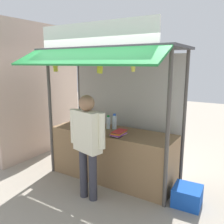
% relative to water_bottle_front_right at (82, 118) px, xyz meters
% --- Properties ---
extents(ground_plane, '(20.00, 20.00, 0.00)m').
position_rel_water_bottle_front_right_xyz_m(ground_plane, '(0.81, -0.14, -1.04)').
color(ground_plane, '#9E9384').
extents(stall_counter, '(2.30, 0.75, 0.92)m').
position_rel_water_bottle_front_right_xyz_m(stall_counter, '(0.81, -0.14, -0.58)').
color(stall_counter, olive).
rests_on(stall_counter, ground).
extents(stall_structure, '(2.50, 1.62, 2.72)m').
position_rel_water_bottle_front_right_xyz_m(stall_structure, '(0.81, -0.01, 0.63)').
color(stall_structure, '#4C4742').
rests_on(stall_structure, ground).
extents(water_bottle_front_right, '(0.07, 0.07, 0.26)m').
position_rel_water_bottle_front_right_xyz_m(water_bottle_front_right, '(0.00, 0.00, 0.00)').
color(water_bottle_front_right, silver).
rests_on(water_bottle_front_right, stall_counter).
extents(water_bottle_mid_left, '(0.07, 0.07, 0.26)m').
position_rel_water_bottle_front_right_xyz_m(water_bottle_mid_left, '(0.67, -0.05, -0.00)').
color(water_bottle_mid_left, silver).
rests_on(water_bottle_mid_left, stall_counter).
extents(water_bottle_far_left, '(0.08, 0.08, 0.29)m').
position_rel_water_bottle_front_right_xyz_m(water_bottle_far_left, '(0.78, -0.00, 0.02)').
color(water_bottle_far_left, silver).
rests_on(water_bottle_far_left, stall_counter).
extents(magazine_stack_center, '(0.20, 0.32, 0.08)m').
position_rel_water_bottle_front_right_xyz_m(magazine_stack_center, '(1.05, -0.31, -0.08)').
color(magazine_stack_center, black).
rests_on(magazine_stack_center, stall_counter).
extents(magazine_stack_front_left, '(0.27, 0.27, 0.05)m').
position_rel_water_bottle_front_right_xyz_m(magazine_stack_front_left, '(0.11, -0.20, -0.10)').
color(magazine_stack_front_left, yellow).
rests_on(magazine_stack_front_left, stall_counter).
extents(banana_bunch_inner_left, '(0.07, 0.08, 0.24)m').
position_rel_water_bottle_front_right_xyz_m(banana_bunch_inner_left, '(1.45, -0.61, 1.03)').
color(banana_bunch_inner_left, '#332D23').
extents(banana_bunch_leftmost, '(0.11, 0.11, 0.28)m').
position_rel_water_bottle_front_right_xyz_m(banana_bunch_leftmost, '(0.88, -0.61, 1.01)').
color(banana_bunch_leftmost, '#332D23').
extents(banana_bunch_rightmost, '(0.10, 0.09, 0.27)m').
position_rel_water_bottle_front_right_xyz_m(banana_bunch_rightmost, '(-0.05, -0.61, 1.01)').
color(banana_bunch_rightmost, '#332D23').
extents(vendor_person, '(0.63, 0.31, 1.66)m').
position_rel_water_bottle_front_right_xyz_m(vendor_person, '(0.85, -0.92, -0.03)').
color(vendor_person, '#383842').
rests_on(vendor_person, ground).
extents(plastic_crate, '(0.43, 0.43, 0.29)m').
position_rel_water_bottle_front_right_xyz_m(plastic_crate, '(2.24, -0.28, -0.89)').
color(plastic_crate, '#194CB2').
rests_on(plastic_crate, ground).
extents(neighbour_wall, '(0.20, 2.40, 3.00)m').
position_rel_water_bottle_front_right_xyz_m(neighbour_wall, '(-1.33, 0.16, 0.46)').
color(neighbour_wall, '#C6AA97').
rests_on(neighbour_wall, ground).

